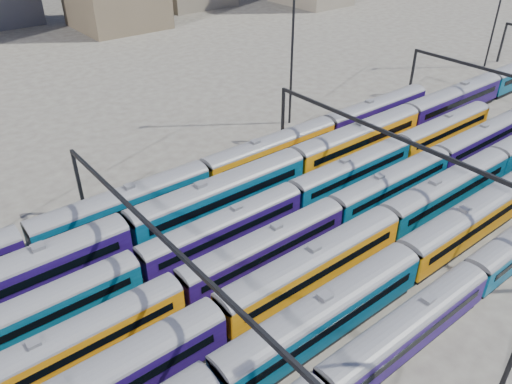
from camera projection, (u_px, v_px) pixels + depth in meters
ground at (333, 228)px, 54.53m from camera, size 500.00×500.00×0.00m
rake_2 at (218, 316)px, 39.90m from camera, size 125.90×3.07×5.17m
rake_3 at (265, 245)px, 48.07m from camera, size 133.85×2.80×4.70m
rake_4 at (224, 226)px, 50.67m from camera, size 95.85×2.81×4.72m
rake_5 at (296, 162)px, 61.39m from camera, size 135.36×3.30×5.57m
rake_6 at (123, 203)px, 53.93m from camera, size 104.07×3.05×5.13m
gantry_1 at (168, 252)px, 40.36m from camera, size 0.35×40.35×8.03m
gantry_2 at (400, 147)px, 56.22m from camera, size 0.35×40.35×8.03m
mast_3 at (293, 32)px, 70.96m from camera, size 1.40×0.50×25.60m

